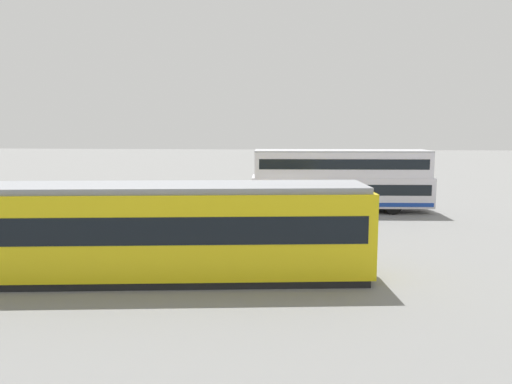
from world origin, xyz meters
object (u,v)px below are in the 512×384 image
at_px(tram_yellow, 140,230).
at_px(pedestrian_near_railing, 233,221).
at_px(info_sign, 64,204).
at_px(double_decker_bus, 341,180).

relative_size(tram_yellow, pedestrian_near_railing, 8.97).
relative_size(pedestrian_near_railing, info_sign, 0.77).
relative_size(double_decker_bus, info_sign, 4.78).
xyz_separation_m(double_decker_bus, tram_yellow, (8.00, 14.23, -0.23)).
height_order(double_decker_bus, info_sign, double_decker_bus).
bearing_deg(info_sign, pedestrian_near_railing, 177.33).
bearing_deg(pedestrian_near_railing, double_decker_bus, -121.70).
bearing_deg(double_decker_bus, tram_yellow, 60.64).
distance_m(pedestrian_near_railing, info_sign, 7.99).
bearing_deg(tram_yellow, info_sign, -46.42).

